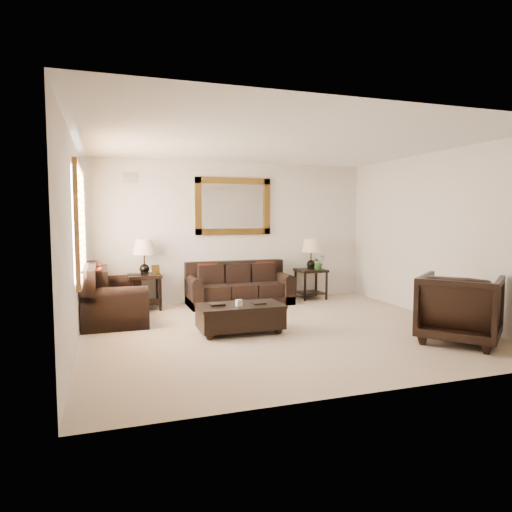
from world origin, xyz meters
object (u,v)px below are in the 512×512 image
object	(u,v)px
loveseat	(110,300)
end_table_right	(311,260)
sofa	(239,289)
coffee_table	(240,315)
end_table_left	(144,264)
armchair	(460,305)

from	to	relation	value
loveseat	end_table_right	distance (m)	3.97
sofa	coffee_table	world-z (taller)	sofa
sofa	end_table_left	distance (m)	1.81
sofa	loveseat	world-z (taller)	loveseat
sofa	loveseat	size ratio (longest dim) A/B	1.22
sofa	end_table_right	bearing A→B (deg)	2.70
end_table_left	armchair	bearing A→B (deg)	-43.23
sofa	coffee_table	distance (m)	2.17
end_table_left	end_table_right	bearing A→B (deg)	0.22
coffee_table	armchair	distance (m)	2.96
sofa	end_table_right	xyz separation A→B (m)	(1.54, 0.07, 0.50)
end_table_right	armchair	size ratio (longest dim) A/B	1.21
end_table_right	loveseat	bearing A→B (deg)	-168.63
loveseat	end_table_right	xyz separation A→B (m)	(3.87, 0.78, 0.45)
coffee_table	sofa	bearing A→B (deg)	74.29
coffee_table	armchair	xyz separation A→B (m)	(2.61, -1.37, 0.24)
loveseat	sofa	bearing A→B (deg)	-73.17
end_table_right	armchair	distance (m)	3.58
loveseat	end_table_left	distance (m)	1.09
end_table_left	armchair	xyz separation A→B (m)	(3.75, -3.52, -0.32)
loveseat	armchair	size ratio (longest dim) A/B	1.61
end_table_left	end_table_right	xyz separation A→B (m)	(3.26, 0.01, -0.03)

